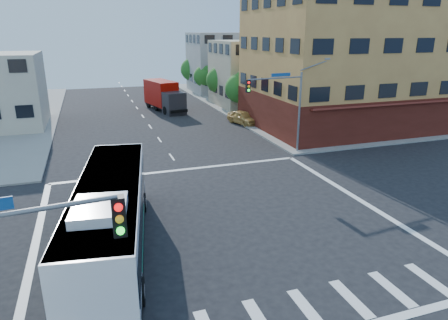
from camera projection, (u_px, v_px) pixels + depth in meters
name	position (u px, v px, depth m)	size (l,w,h in m)	color
ground	(219.00, 223.00, 22.33)	(120.00, 120.00, 0.00)	black
sidewalk_ne	(357.00, 97.00, 64.52)	(50.00, 50.00, 0.15)	gray
corner_building_ne	(341.00, 73.00, 43.26)	(18.10, 15.44, 14.00)	#D2994B
building_east_near	(258.00, 73.00, 56.73)	(12.06, 10.06, 9.00)	#B7AC8B
building_east_far	(226.00, 63.00, 69.19)	(12.06, 10.06, 10.00)	#A3A39E
signal_mast_ne	(283.00, 98.00, 33.13)	(7.91, 1.13, 8.07)	slate
street_tree_a	(240.00, 87.00, 50.01)	(3.60, 3.60, 5.53)	#342313
street_tree_b	(220.00, 78.00, 57.17)	(3.80, 3.80, 5.79)	#342313
street_tree_c	(205.00, 75.00, 64.46)	(3.40, 3.40, 5.29)	#342313
street_tree_d	(192.00, 68.00, 71.54)	(4.00, 4.00, 6.03)	#342313
transit_bus	(111.00, 215.00, 18.88)	(4.82, 13.71, 3.98)	black
box_truck	(164.00, 96.00, 53.48)	(4.38, 8.96, 3.88)	#232327
parked_car	(243.00, 117.00, 45.88)	(1.81, 4.49, 1.53)	gold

